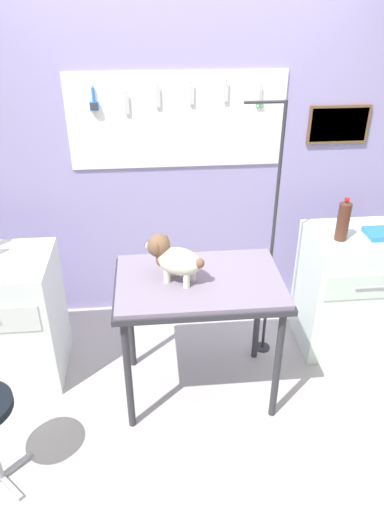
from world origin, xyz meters
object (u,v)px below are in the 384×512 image
at_px(grooming_table, 199,291).
at_px(cabinet_right, 350,290).
at_px(soda_bottle, 343,220).
at_px(dog, 173,258).
at_px(grooming_arm, 271,249).

relative_size(grooming_table, cabinet_right, 1.10).
bearing_deg(soda_bottle, grooming_table, -160.79).
distance_m(dog, cabinet_right, 1.46).
xyz_separation_m(grooming_table, dog, (-0.15, 0.01, 0.23)).
distance_m(dog, soda_bottle, 1.17).
relative_size(dog, cabinet_right, 0.39).
relative_size(grooming_table, grooming_arm, 0.55).
bearing_deg(grooming_table, cabinet_right, 19.23).
height_order(grooming_arm, soda_bottle, grooming_arm).
xyz_separation_m(grooming_arm, soda_bottle, (0.46, -0.01, 0.20)).
bearing_deg(dog, cabinet_right, 16.82).
height_order(grooming_arm, dog, grooming_arm).
height_order(grooming_table, soda_bottle, soda_bottle).
bearing_deg(dog, grooming_table, -2.83).
height_order(grooming_table, dog, dog).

